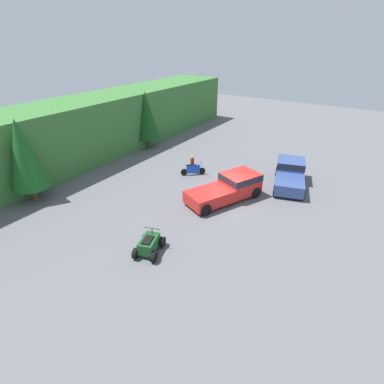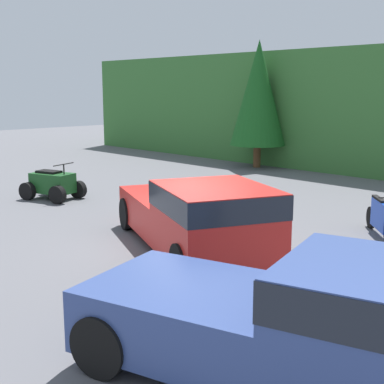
{
  "view_description": "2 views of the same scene",
  "coord_description": "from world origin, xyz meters",
  "px_view_note": "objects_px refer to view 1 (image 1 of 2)",
  "views": [
    {
      "loc": [
        -17.91,
        -8.6,
        11.13
      ],
      "look_at": [
        -1.78,
        1.93,
        0.95
      ],
      "focal_mm": 28.0,
      "sensor_mm": 36.0,
      "label": 1
    },
    {
      "loc": [
        8.97,
        -8.48,
        3.84
      ],
      "look_at": [
        -1.78,
        1.93,
        0.95
      ],
      "focal_mm": 50.0,
      "sensor_mm": 36.0,
      "label": 2
    }
  ],
  "objects_px": {
    "quad_atv": "(149,245)",
    "rider_person": "(192,164)",
    "pickup_truck_red": "(230,187)",
    "dirt_bike": "(193,170)",
    "pickup_truck_second": "(290,173)"
  },
  "relations": [
    {
      "from": "quad_atv",
      "to": "rider_person",
      "type": "bearing_deg",
      "value": 2.76
    },
    {
      "from": "pickup_truck_red",
      "to": "quad_atv",
      "type": "relative_size",
      "value": 2.7
    },
    {
      "from": "dirt_bike",
      "to": "quad_atv",
      "type": "bearing_deg",
      "value": -113.35
    },
    {
      "from": "pickup_truck_second",
      "to": "rider_person",
      "type": "distance_m",
      "value": 8.4
    },
    {
      "from": "pickup_truck_second",
      "to": "rider_person",
      "type": "relative_size",
      "value": 3.44
    },
    {
      "from": "dirt_bike",
      "to": "rider_person",
      "type": "xyz_separation_m",
      "value": [
        0.33,
        0.31,
        0.38
      ]
    },
    {
      "from": "dirt_bike",
      "to": "quad_atv",
      "type": "height_order",
      "value": "quad_atv"
    },
    {
      "from": "pickup_truck_red",
      "to": "dirt_bike",
      "type": "distance_m",
      "value": 5.14
    },
    {
      "from": "pickup_truck_second",
      "to": "rider_person",
      "type": "xyz_separation_m",
      "value": [
        -2.53,
        8.01,
        -0.09
      ]
    },
    {
      "from": "dirt_bike",
      "to": "quad_atv",
      "type": "relative_size",
      "value": 0.73
    },
    {
      "from": "pickup_truck_red",
      "to": "dirt_bike",
      "type": "xyz_separation_m",
      "value": [
        2.14,
        4.65,
        -0.48
      ]
    },
    {
      "from": "dirt_bike",
      "to": "rider_person",
      "type": "distance_m",
      "value": 0.59
    },
    {
      "from": "dirt_bike",
      "to": "pickup_truck_second",
      "type": "bearing_deg",
      "value": -22.82
    },
    {
      "from": "pickup_truck_red",
      "to": "pickup_truck_second",
      "type": "relative_size",
      "value": 1.12
    },
    {
      "from": "pickup_truck_red",
      "to": "rider_person",
      "type": "bearing_deg",
      "value": 87.7
    }
  ]
}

